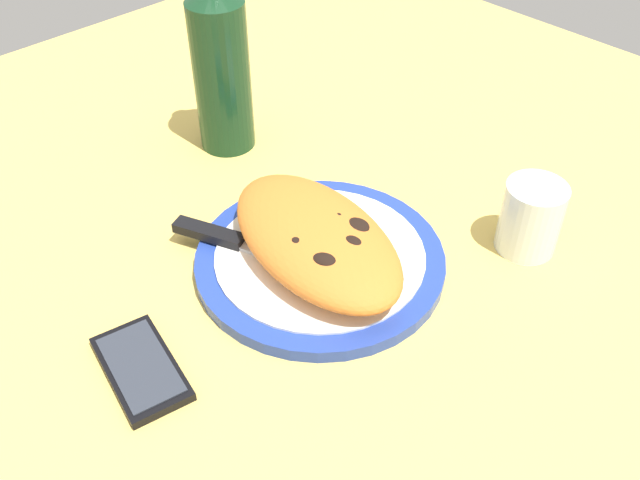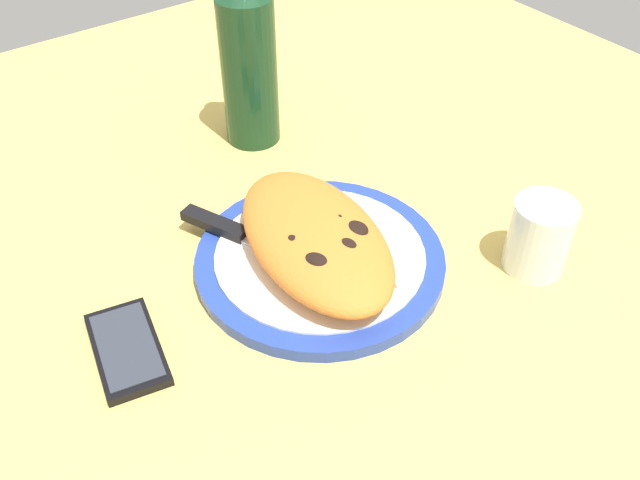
% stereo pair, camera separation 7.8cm
% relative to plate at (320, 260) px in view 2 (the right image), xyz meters
% --- Properties ---
extents(ground_plane, '(1.50, 1.50, 0.03)m').
position_rel_plate_xyz_m(ground_plane, '(0.00, 0.00, -0.02)').
color(ground_plane, '#DBB756').
extents(plate, '(0.28, 0.28, 0.02)m').
position_rel_plate_xyz_m(plate, '(0.00, 0.00, 0.00)').
color(plate, '#233D99').
rests_on(plate, ground_plane).
extents(calzone, '(0.28, 0.18, 0.05)m').
position_rel_plate_xyz_m(calzone, '(-0.00, 0.01, 0.04)').
color(calzone, orange).
rests_on(calzone, plate).
extents(fork, '(0.17, 0.05, 0.00)m').
position_rel_plate_xyz_m(fork, '(0.00, -0.06, 0.01)').
color(fork, silver).
rests_on(fork, plate).
extents(knife, '(0.21, 0.10, 0.01)m').
position_rel_plate_xyz_m(knife, '(0.08, 0.06, 0.01)').
color(knife, silver).
rests_on(knife, plate).
extents(smartphone, '(0.13, 0.09, 0.01)m').
position_rel_plate_xyz_m(smartphone, '(0.01, 0.23, -0.00)').
color(smartphone, black).
rests_on(smartphone, ground_plane).
extents(water_glass, '(0.07, 0.07, 0.09)m').
position_rel_plate_xyz_m(water_glass, '(-0.14, -0.20, 0.03)').
color(water_glass, silver).
rests_on(water_glass, ground_plane).
extents(wine_bottle, '(0.08, 0.08, 0.28)m').
position_rel_plate_xyz_m(wine_bottle, '(0.27, -0.08, 0.11)').
color(wine_bottle, '#14381E').
rests_on(wine_bottle, ground_plane).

